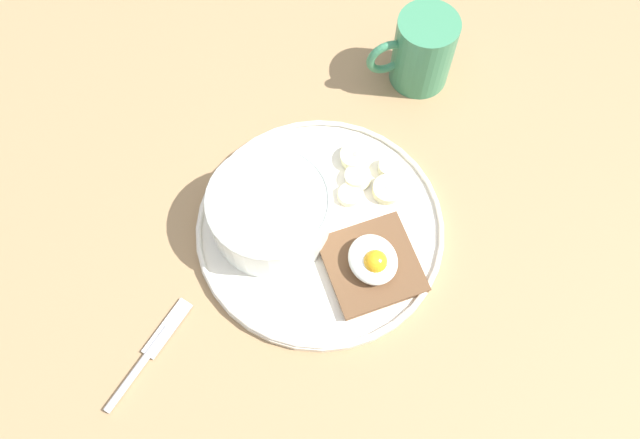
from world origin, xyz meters
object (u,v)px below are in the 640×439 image
(banana_slice_inner, at_px, (387,190))
(banana_slice_back, at_px, (358,177))
(knife, at_px, (148,355))
(poached_egg, at_px, (373,260))
(banana_slice_right, at_px, (355,157))
(banana_slice_left, at_px, (389,168))
(toast_slice, at_px, (372,265))
(banana_slice_front, at_px, (349,195))
(coffee_mug, at_px, (422,51))
(oatmeal_bowl, at_px, (271,211))

(banana_slice_inner, bearing_deg, banana_slice_back, -138.06)
(knife, bearing_deg, poached_egg, 88.29)
(banana_slice_right, xyz_separation_m, banana_slice_inner, (0.05, 0.02, -0.00))
(banana_slice_left, bearing_deg, toast_slice, -34.99)
(toast_slice, height_order, banana_slice_right, banana_slice_right)
(poached_egg, bearing_deg, banana_slice_front, 171.60)
(poached_egg, bearing_deg, banana_slice_inner, 143.99)
(banana_slice_front, relative_size, coffee_mug, 0.34)
(poached_egg, xyz_separation_m, banana_slice_back, (-0.11, 0.03, -0.02))
(poached_egg, distance_m, knife, 0.26)
(banana_slice_front, distance_m, banana_slice_left, 0.06)
(banana_slice_left, relative_size, knife, 0.30)
(banana_slice_right, bearing_deg, banana_slice_left, 47.12)
(poached_egg, distance_m, banana_slice_left, 0.13)
(banana_slice_front, bearing_deg, knife, -73.11)
(coffee_mug, bearing_deg, banana_slice_left, -39.83)
(banana_slice_right, bearing_deg, banana_slice_back, -17.79)
(poached_egg, distance_m, banana_slice_front, 0.09)
(toast_slice, distance_m, banana_slice_inner, 0.10)
(banana_slice_left, distance_m, coffee_mug, 0.16)
(toast_slice, relative_size, banana_slice_left, 2.91)
(banana_slice_inner, xyz_separation_m, knife, (0.07, -0.32, -0.01))
(toast_slice, height_order, coffee_mug, coffee_mug)
(oatmeal_bowl, xyz_separation_m, banana_slice_inner, (0.02, 0.14, -0.02))
(oatmeal_bowl, xyz_separation_m, banana_slice_front, (0.01, 0.09, -0.03))
(banana_slice_inner, bearing_deg, toast_slice, -36.37)
(toast_slice, bearing_deg, banana_slice_right, 163.04)
(oatmeal_bowl, height_order, knife, oatmeal_bowl)
(banana_slice_right, bearing_deg, toast_slice, -16.96)
(banana_slice_front, height_order, banana_slice_left, banana_slice_left)
(coffee_mug, bearing_deg, banana_slice_inner, -38.33)
(oatmeal_bowl, xyz_separation_m, coffee_mug, (-0.13, 0.25, 0.01))
(poached_egg, xyz_separation_m, banana_slice_front, (-0.09, 0.01, -0.02))
(toast_slice, relative_size, banana_slice_front, 2.79)
(oatmeal_bowl, bearing_deg, banana_slice_right, 107.16)
(banana_slice_back, bearing_deg, poached_egg, -16.63)
(toast_slice, xyz_separation_m, banana_slice_inner, (-0.08, 0.06, -0.00))
(oatmeal_bowl, distance_m, toast_slice, 0.13)
(oatmeal_bowl, xyz_separation_m, banana_slice_left, (-0.01, 0.15, -0.02))
(banana_slice_right, bearing_deg, coffee_mug, 124.16)
(coffee_mug, bearing_deg, oatmeal_bowl, -63.48)
(banana_slice_back, height_order, knife, banana_slice_back)
(banana_slice_front, xyz_separation_m, banana_slice_inner, (0.01, 0.04, 0.00))
(banana_slice_front, bearing_deg, toast_slice, -8.44)
(oatmeal_bowl, xyz_separation_m, banana_slice_right, (-0.04, 0.12, -0.02))
(banana_slice_front, relative_size, banana_slice_right, 0.76)
(toast_slice, xyz_separation_m, poached_egg, (0.00, -0.00, 0.02))
(banana_slice_inner, distance_m, coffee_mug, 0.18)
(banana_slice_right, relative_size, banana_slice_inner, 1.08)
(banana_slice_right, bearing_deg, banana_slice_front, -32.33)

